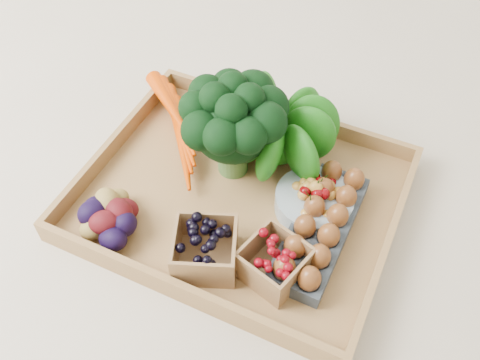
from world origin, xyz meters
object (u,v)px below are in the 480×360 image
at_px(tray, 240,198).
at_px(egg_carton, 320,230).
at_px(broccoli, 233,141).
at_px(cherry_bowl, 314,202).

height_order(tray, egg_carton, egg_carton).
distance_m(broccoli, cherry_bowl, 0.18).
height_order(tray, cherry_bowl, cherry_bowl).
xyz_separation_m(broccoli, cherry_bowl, (0.17, -0.02, -0.06)).
distance_m(tray, cherry_bowl, 0.14).
height_order(cherry_bowl, egg_carton, cherry_bowl).
bearing_deg(tray, egg_carton, -7.30).
relative_size(cherry_bowl, egg_carton, 0.53).
xyz_separation_m(tray, broccoli, (-0.04, 0.05, 0.08)).
bearing_deg(cherry_bowl, tray, -166.95).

